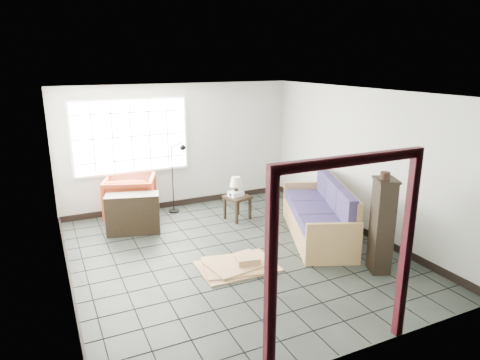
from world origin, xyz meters
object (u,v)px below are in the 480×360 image
futon_sofa (321,217)px  tall_shelf (382,225)px  side_table (237,200)px  armchair (131,195)px

futon_sofa → tall_shelf: (0.02, -1.43, 0.36)m
side_table → tall_shelf: tall_shelf is taller
armchair → tall_shelf: tall_shelf is taller
armchair → side_table: size_ratio=1.75×
side_table → tall_shelf: size_ratio=0.38×
side_table → tall_shelf: (1.01, -2.85, 0.33)m
armchair → side_table: (1.88, -0.96, -0.08)m
futon_sofa → side_table: bearing=147.2°
armchair → side_table: 2.12m
futon_sofa → tall_shelf: bearing=-66.5°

